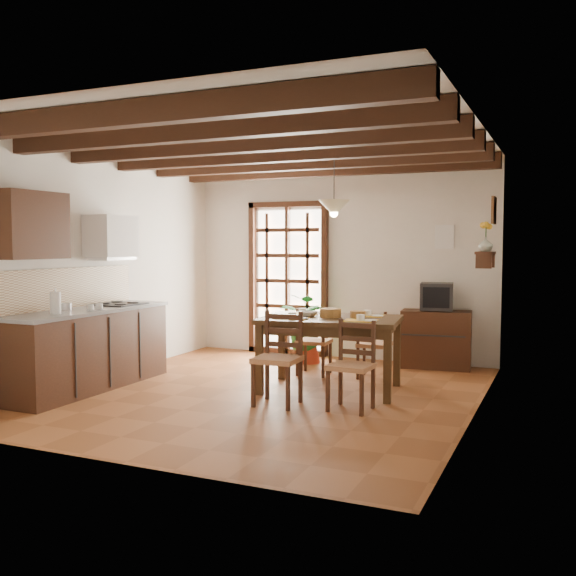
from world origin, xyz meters
The scene contains 25 objects.
ground_plane centered at (0.00, 0.00, 0.00)m, with size 5.00×5.00×0.00m, color brown.
room_shell centered at (0.00, 0.00, 1.82)m, with size 4.52×5.02×2.81m.
ceiling_beams centered at (0.00, 0.00, 2.69)m, with size 4.50×4.34×0.20m.
french_door centered at (-0.80, 2.45, 1.18)m, with size 1.26×0.11×2.32m.
kitchen_counter centered at (-1.96, -0.60, 0.47)m, with size 0.64×2.25×1.38m.
upper_cabinet centered at (-2.08, -1.30, 1.85)m, with size 0.35×0.80×0.70m, color #351C10.
range_hood centered at (-2.05, -0.05, 1.73)m, with size 0.38×0.60×0.54m.
counter_items centered at (-1.95, -0.51, 0.96)m, with size 0.50×1.43×0.25m.
dining_table centered at (0.61, 0.43, 0.73)m, with size 1.65×1.18×0.83m.
chair_near_left centered at (0.33, -0.40, 0.30)m, with size 0.46×0.44×0.96m.
chair_near_right centered at (1.09, -0.30, 0.28)m, with size 0.43×0.41×0.89m.
chair_far_left centered at (0.12, 1.16, 0.27)m, with size 0.42×0.40×0.85m.
chair_far_right centered at (0.88, 1.26, 0.27)m, with size 0.41×0.39×0.84m.
table_setting centered at (0.61, 0.43, 0.95)m, with size 1.12×0.74×0.10m.
table_bowl centered at (0.33, 0.45, 0.86)m, with size 0.22×0.22×0.05m, color white.
sideboard centered at (1.46, 2.23, 0.38)m, with size 0.90×0.41×0.77m, color #351C10.
crt_tv centered at (1.46, 2.22, 0.96)m, with size 0.47×0.44×0.36m.
fuse_box centered at (1.50, 2.48, 1.75)m, with size 0.25×0.03×0.32m, color white.
plant_pot centered at (-0.27, 1.90, 0.11)m, with size 0.37×0.37×0.23m, color maroon.
potted_plant centered at (-0.27, 1.90, 0.57)m, with size 1.84×1.58×2.05m, color #144C19.
wall_shelf centered at (2.14, 1.60, 1.51)m, with size 0.20×0.42×0.20m.
shelf_vase centered at (2.14, 1.60, 1.65)m, with size 0.15×0.15×0.15m, color #B2BFB2.
shelf_flowers centered at (2.14, 1.60, 1.86)m, with size 0.14×0.14×0.36m.
framed_picture centered at (2.22, 1.60, 2.05)m, with size 0.03×0.32×0.32m.
pendant_lamp centered at (0.61, 0.53, 2.08)m, with size 0.36×0.36×0.84m.
Camera 1 is at (3.05, -6.33, 1.66)m, focal length 40.00 mm.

